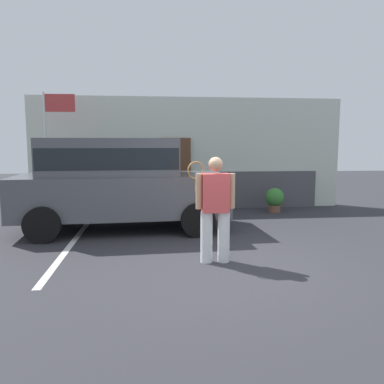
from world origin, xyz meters
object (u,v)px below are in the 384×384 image
potted_plant_by_porch (275,199)px  parked_suv (118,179)px  flag_pole (53,132)px  tennis_player_man (215,208)px

potted_plant_by_porch → parked_suv: bearing=-157.4°
parked_suv → flag_pole: (-1.76, 1.66, 1.09)m
tennis_player_man → potted_plant_by_porch: (2.47, 4.38, -0.52)m
flag_pole → parked_suv: bearing=-43.3°
potted_plant_by_porch → flag_pole: (-5.99, -0.09, 1.85)m
parked_suv → tennis_player_man: size_ratio=2.70×
parked_suv → potted_plant_by_porch: bearing=20.1°
parked_suv → flag_pole: size_ratio=1.44×
potted_plant_by_porch → flag_pole: flag_pole is taller
parked_suv → tennis_player_man: parked_suv is taller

